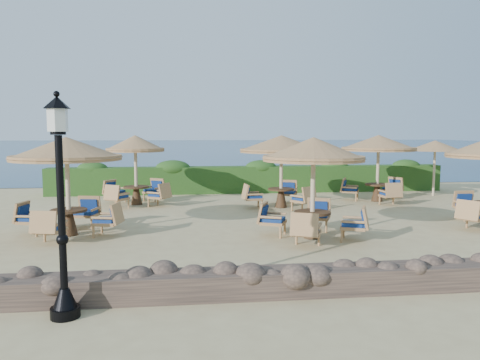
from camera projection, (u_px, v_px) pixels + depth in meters
ground at (283, 223)px, 14.36m from camera, size 120.00×120.00×0.00m
sea at (201, 147)px, 83.48m from camera, size 160.00×160.00×0.00m
hedge at (250, 179)px, 21.41m from camera, size 18.00×0.90×1.20m
stone_wall at (356, 279)px, 8.21m from camera, size 15.00×0.65×0.44m
lamp_post at (61, 216)px, 6.92m from camera, size 0.44×0.44×3.31m
extra_parasol at (435, 146)px, 20.19m from camera, size 2.30×2.30×2.41m
cafe_set_0 at (67, 167)px, 12.45m from camera, size 2.93×2.93×2.65m
cafe_set_1 at (313, 170)px, 12.12m from camera, size 2.85×2.85×2.65m
cafe_set_3 at (136, 162)px, 17.74m from camera, size 2.72×2.72×2.65m
cafe_set_4 at (281, 154)px, 17.04m from camera, size 3.08×3.08×2.65m
cafe_set_5 at (378, 153)px, 18.53m from camera, size 2.93×2.93×2.65m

